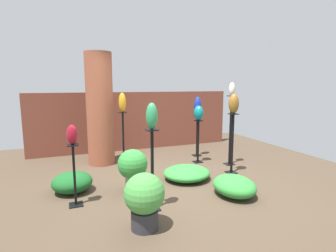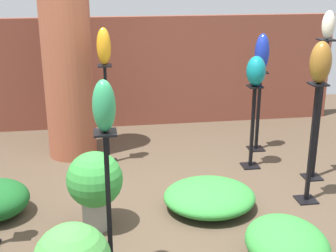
# 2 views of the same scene
# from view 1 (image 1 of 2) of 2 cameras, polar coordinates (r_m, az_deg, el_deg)

# --- Properties ---
(ground_plane) EXTENTS (8.00, 8.00, 0.00)m
(ground_plane) POSITION_cam_1_polar(r_m,az_deg,el_deg) (4.97, 1.42, -12.24)
(ground_plane) COLOR #4C3D2D
(brick_wall_back) EXTENTS (5.60, 0.12, 1.60)m
(brick_wall_back) POSITION_cam_1_polar(r_m,az_deg,el_deg) (7.36, -7.02, 1.11)
(brick_wall_back) COLOR brown
(brick_wall_back) RESTS_ON ground
(brick_pillar) EXTENTS (0.59, 0.59, 2.51)m
(brick_pillar) POSITION_cam_1_polar(r_m,az_deg,el_deg) (6.08, -14.61, 3.54)
(brick_pillar) COLOR #9E5138
(brick_pillar) RESTS_ON ground
(pedestal_amber) EXTENTS (0.20, 0.20, 1.21)m
(pedestal_amber) POSITION_cam_1_polar(r_m,az_deg,el_deg) (5.89, -9.69, -3.36)
(pedestal_amber) COLOR black
(pedestal_amber) RESTS_ON ground
(pedestal_teal) EXTENTS (0.20, 0.20, 0.99)m
(pedestal_teal) POSITION_cam_1_polar(r_m,az_deg,el_deg) (6.13, 6.55, -3.80)
(pedestal_teal) COLOR black
(pedestal_teal) RESTS_ON ground
(pedestal_jade) EXTENTS (0.20, 0.20, 1.19)m
(pedestal_jade) POSITION_cam_1_polar(r_m,az_deg,el_deg) (3.80, -3.44, -10.31)
(pedestal_jade) COLOR black
(pedestal_jade) RESTS_ON ground
(pedestal_cobalt) EXTENTS (0.20, 0.20, 1.04)m
(pedestal_cobalt) POSITION_cam_1_polar(r_m,az_deg,el_deg) (6.69, 6.34, -2.54)
(pedestal_cobalt) COLOR black
(pedestal_cobalt) RESTS_ON ground
(pedestal_ruby) EXTENTS (0.20, 0.20, 0.94)m
(pedestal_ruby) POSITION_cam_1_polar(r_m,az_deg,el_deg) (4.20, -19.67, -10.66)
(pedestal_ruby) COLOR black
(pedestal_ruby) RESTS_ON ground
(pedestal_ivory) EXTENTS (0.20, 0.20, 1.56)m
(pedestal_ivory) POSITION_cam_1_polar(r_m,az_deg,el_deg) (6.04, 13.41, -1.51)
(pedestal_ivory) COLOR black
(pedestal_ivory) RESTS_ON ground
(pedestal_bronze) EXTENTS (0.20, 0.20, 1.23)m
(pedestal_bronze) POSITION_cam_1_polar(r_m,az_deg,el_deg) (5.50, 13.79, -4.27)
(pedestal_bronze) COLOR black
(pedestal_bronze) RESTS_ON ground
(art_vase_amber) EXTENTS (0.16, 0.15, 0.42)m
(art_vase_amber) POSITION_cam_1_polar(r_m,az_deg,el_deg) (5.77, -9.91, 5.07)
(art_vase_amber) COLOR orange
(art_vase_amber) RESTS_ON pedestal_amber
(art_vase_teal) EXTENTS (0.22, 0.24, 0.34)m
(art_vase_teal) POSITION_cam_1_polar(r_m,az_deg,el_deg) (6.02, 6.67, 2.83)
(art_vase_teal) COLOR #0F727A
(art_vase_teal) RESTS_ON pedestal_teal
(art_vase_jade) EXTENTS (0.16, 0.17, 0.37)m
(art_vase_jade) POSITION_cam_1_polar(r_m,az_deg,el_deg) (3.62, -3.56, 2.16)
(art_vase_jade) COLOR #2D9356
(art_vase_jade) RESTS_ON pedestal_jade
(art_vase_cobalt) EXTENTS (0.18, 0.18, 0.47)m
(art_vase_cobalt) POSITION_cam_1_polar(r_m,az_deg,el_deg) (6.58, 6.46, 4.30)
(art_vase_cobalt) COLOR #192D9E
(art_vase_cobalt) RESTS_ON pedestal_cobalt
(art_vase_ruby) EXTENTS (0.15, 0.15, 0.29)m
(art_vase_ruby) POSITION_cam_1_polar(r_m,az_deg,el_deg) (4.03, -20.16, -1.77)
(art_vase_ruby) COLOR maroon
(art_vase_ruby) RESTS_ON pedestal_ruby
(art_vase_ivory) EXTENTS (0.13, 0.14, 0.29)m
(art_vase_ivory) POSITION_cam_1_polar(r_m,az_deg,el_deg) (5.94, 13.76, 7.84)
(art_vase_ivory) COLOR beige
(art_vase_ivory) RESTS_ON pedestal_ivory
(art_vase_bronze) EXTENTS (0.20, 0.21, 0.40)m
(art_vase_bronze) POSITION_cam_1_polar(r_m,az_deg,el_deg) (5.37, 14.13, 4.74)
(art_vase_bronze) COLOR brown
(art_vase_bronze) RESTS_ON pedestal_bronze
(potted_plant_walkway_edge) EXTENTS (0.50, 0.50, 0.73)m
(potted_plant_walkway_edge) POSITION_cam_1_polar(r_m,az_deg,el_deg) (4.50, -7.71, -8.74)
(potted_plant_walkway_edge) COLOR gray
(potted_plant_walkway_edge) RESTS_ON ground
(potted_plant_mid_left) EXTENTS (0.51, 0.51, 0.72)m
(potted_plant_mid_left) POSITION_cam_1_polar(r_m,az_deg,el_deg) (3.38, -5.17, -15.36)
(potted_plant_mid_left) COLOR #2D2D33
(potted_plant_mid_left) RESTS_ON ground
(foliage_bed_east) EXTENTS (0.66, 0.79, 0.32)m
(foliage_bed_east) POSITION_cam_1_polar(r_m,az_deg,el_deg) (4.53, 14.23, -12.49)
(foliage_bed_east) COLOR #338C38
(foliage_bed_east) RESTS_ON ground
(foliage_bed_west) EXTENTS (0.67, 0.65, 0.34)m
(foliage_bed_west) POSITION_cam_1_polar(r_m,az_deg,el_deg) (4.80, -20.13, -11.41)
(foliage_bed_west) COLOR #195923
(foliage_bed_west) RESTS_ON ground
(foliage_bed_center) EXTENTS (0.90, 0.83, 0.25)m
(foliage_bed_center) POSITION_cam_1_polar(r_m,az_deg,el_deg) (5.11, 4.11, -10.16)
(foliage_bed_center) COLOR #338C38
(foliage_bed_center) RESTS_ON ground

